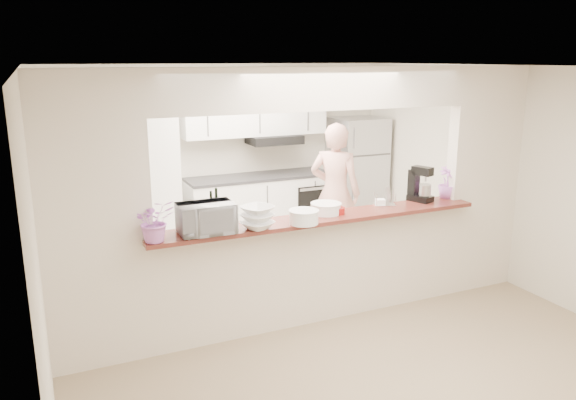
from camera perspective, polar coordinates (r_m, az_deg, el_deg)
floor at (r=5.85m, az=2.95°, el=-11.90°), size 6.00×6.00×0.00m
tile_overlay at (r=7.14m, az=-2.81°, el=-6.88°), size 5.00×2.90×0.01m
partition at (r=5.36m, az=3.15°, el=2.47°), size 5.00×0.15×2.50m
bar_counter at (r=5.61m, az=3.04°, el=-6.64°), size 3.40×0.38×1.09m
kitchen_cabinets at (r=7.87m, az=-7.32°, el=2.39°), size 3.15×0.62×2.25m
refrigerator at (r=8.74m, az=6.99°, el=2.74°), size 0.75×0.70×1.70m
flower_left at (r=4.76m, az=-13.37°, el=-2.05°), size 0.35×0.31×0.36m
wine_bottle_a at (r=5.10m, az=-7.78°, el=-1.29°), size 0.07×0.07×0.33m
wine_bottle_b at (r=5.11m, az=-7.25°, el=-1.13°), size 0.07×0.07×0.35m
toaster_oven at (r=4.92m, az=-8.32°, el=-1.86°), size 0.48×0.33×0.27m
serving_bowls at (r=5.00m, az=-3.13°, el=-1.82°), size 0.37×0.37×0.21m
plate_stack_a at (r=5.17m, az=1.61°, el=-1.72°), size 0.28×0.28×0.13m
plate_stack_b at (r=5.51m, az=3.88°, el=-0.84°), size 0.30×0.30×0.11m
red_bowl at (r=5.51m, az=5.08°, el=-1.08°), size 0.14×0.14×0.06m
tan_bowl at (r=5.54m, az=3.17°, el=-0.92°), size 0.16×0.16×0.08m
utensil_caddy at (r=5.88m, az=9.81°, el=0.25°), size 0.25×0.19×0.20m
stand_mixer at (r=6.12m, az=13.24°, el=1.44°), size 0.24×0.29×0.37m
flower_right at (r=6.33m, az=15.88°, el=1.74°), size 0.25×0.25×0.35m
person at (r=7.18m, az=4.80°, el=0.65°), size 0.77×0.76×1.79m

